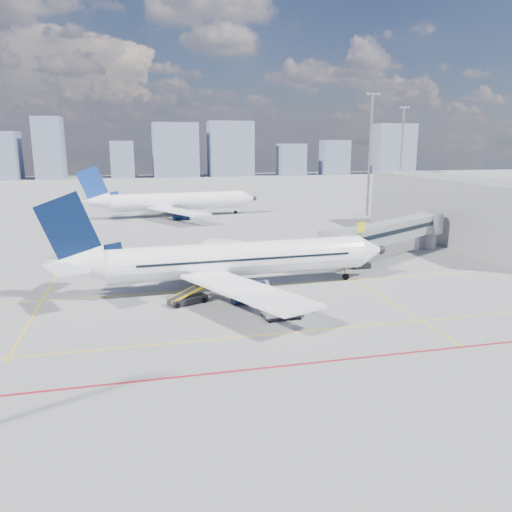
{
  "coord_description": "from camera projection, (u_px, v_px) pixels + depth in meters",
  "views": [
    {
      "loc": [
        -10.11,
        -43.51,
        15.56
      ],
      "look_at": [
        1.61,
        5.68,
        4.0
      ],
      "focal_mm": 35.0,
      "sensor_mm": 36.0,
      "label": 1
    }
  ],
  "objects": [
    {
      "name": "belt_loader",
      "position": [
        189.0,
        298.0,
        49.11
      ],
      "size": [
        5.53,
        3.21,
        2.26
      ],
      "rotation": [
        0.0,
        0.0,
        0.39
      ],
      "color": "black",
      "rests_on": "ground"
    },
    {
      "name": "distant_skyline",
      "position": [
        170.0,
        152.0,
        225.99
      ],
      "size": [
        249.91,
        15.89,
        26.14
      ],
      "color": "slate",
      "rests_on": "ground"
    },
    {
      "name": "floodlight_mast_ne",
      "position": [
        370.0,
        152.0,
        104.73
      ],
      "size": [
        3.2,
        0.61,
        25.45
      ],
      "color": "gray",
      "rests_on": "ground"
    },
    {
      "name": "main_aircraft",
      "position": [
        225.0,
        260.0,
        53.37
      ],
      "size": [
        37.66,
        32.8,
        11.01
      ],
      "rotation": [
        0.0,
        0.0,
        0.04
      ],
      "color": "white",
      "rests_on": "ground"
    },
    {
      "name": "jet_bridge",
      "position": [
        394.0,
        232.0,
        67.53
      ],
      "size": [
        23.55,
        15.78,
        6.3
      ],
      "color": "gray",
      "rests_on": "ground"
    },
    {
      "name": "apron_markings",
      "position": [
        257.0,
        326.0,
        43.18
      ],
      "size": [
        90.0,
        35.12,
        0.01
      ],
      "color": "yellow",
      "rests_on": "ground"
    },
    {
      "name": "ramp_worker",
      "position": [
        296.0,
        302.0,
        47.24
      ],
      "size": [
        0.48,
        0.63,
        1.55
      ],
      "primitive_type": "imported",
      "rotation": [
        0.0,
        0.0,
        1.35
      ],
      "color": "yellow",
      "rests_on": "ground"
    },
    {
      "name": "floodlight_mast_far",
      "position": [
        402.0,
        149.0,
        144.02
      ],
      "size": [
        3.2,
        0.61,
        25.45
      ],
      "color": "gray",
      "rests_on": "ground"
    },
    {
      "name": "terminal_block",
      "position": [
        460.0,
        210.0,
        79.58
      ],
      "size": [
        10.0,
        42.0,
        10.0
      ],
      "color": "gray",
      "rests_on": "ground"
    },
    {
      "name": "cargo_dolly",
      "position": [
        282.0,
        307.0,
        44.77
      ],
      "size": [
        3.8,
        1.96,
        2.01
      ],
      "rotation": [
        0.0,
        0.0,
        0.09
      ],
      "color": "black",
      "rests_on": "ground"
    },
    {
      "name": "second_aircraft",
      "position": [
        171.0,
        202.0,
        105.88
      ],
      "size": [
        37.71,
        32.82,
        11.03
      ],
      "rotation": [
        0.0,
        0.0,
        0.08
      ],
      "color": "white",
      "rests_on": "ground"
    },
    {
      "name": "baggage_tug",
      "position": [
        303.0,
        306.0,
        46.63
      ],
      "size": [
        2.07,
        1.49,
        1.32
      ],
      "rotation": [
        0.0,
        0.0,
        0.2
      ],
      "color": "white",
      "rests_on": "ground"
    },
    {
      "name": "ground",
      "position": [
        253.0,
        311.0,
        47.02
      ],
      "size": [
        420.0,
        420.0,
        0.0
      ],
      "primitive_type": "plane",
      "color": "gray",
      "rests_on": "ground"
    }
  ]
}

